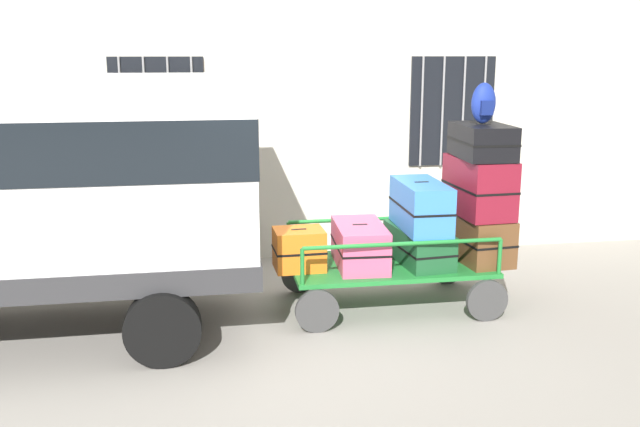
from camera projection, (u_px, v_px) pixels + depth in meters
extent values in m
plane|color=gray|center=(326.00, 318.00, 7.45)|extent=(40.00, 40.00, 0.00)
cube|color=beige|center=(294.00, 75.00, 9.28)|extent=(12.00, 0.30, 5.00)
cube|color=black|center=(158.00, 116.00, 8.94)|extent=(1.20, 0.04, 1.50)
cylinder|color=gray|center=(122.00, 116.00, 8.83)|extent=(0.03, 0.03, 1.50)
cylinder|color=gray|center=(146.00, 116.00, 8.87)|extent=(0.03, 0.03, 1.50)
cylinder|color=gray|center=(170.00, 116.00, 8.92)|extent=(0.03, 0.03, 1.50)
cylinder|color=gray|center=(193.00, 115.00, 8.97)|extent=(0.03, 0.03, 1.50)
cube|color=black|center=(452.00, 111.00, 9.60)|extent=(1.20, 0.04, 1.50)
cylinder|color=gray|center=(422.00, 112.00, 9.48)|extent=(0.03, 0.03, 1.50)
cylinder|color=gray|center=(443.00, 112.00, 9.53)|extent=(0.03, 0.03, 1.50)
cylinder|color=gray|center=(463.00, 111.00, 9.58)|extent=(0.03, 0.03, 1.50)
cylinder|color=gray|center=(484.00, 111.00, 9.63)|extent=(0.03, 0.03, 1.50)
cube|color=#2D2D30|center=(0.00, 263.00, 6.82)|extent=(5.04, 1.95, 0.24)
cylinder|color=black|center=(163.00, 328.00, 6.26)|extent=(0.70, 0.22, 0.70)
cube|color=#1E722D|center=(389.00, 265.00, 7.71)|extent=(2.20, 1.19, 0.05)
cylinder|color=#383838|center=(487.00, 300.00, 7.33)|extent=(0.45, 0.06, 0.45)
cylinder|color=#383838|center=(447.00, 266.00, 8.51)|extent=(0.45, 0.06, 0.45)
cylinder|color=#383838|center=(317.00, 311.00, 7.02)|extent=(0.45, 0.06, 0.45)
cylinder|color=#383838|center=(300.00, 274.00, 8.21)|extent=(0.45, 0.06, 0.45)
cylinder|color=#1E722D|center=(500.00, 256.00, 7.30)|extent=(0.04, 0.04, 0.38)
cylinder|color=#1E722D|center=(461.00, 230.00, 8.37)|extent=(0.04, 0.04, 0.38)
cylinder|color=#1E722D|center=(302.00, 267.00, 6.95)|extent=(0.04, 0.04, 0.38)
cylinder|color=#1E722D|center=(289.00, 238.00, 8.02)|extent=(0.04, 0.04, 0.38)
cylinder|color=#1E722D|center=(404.00, 244.00, 7.08)|extent=(2.12, 0.04, 0.04)
cylinder|color=#1E722D|center=(377.00, 219.00, 8.15)|extent=(2.12, 0.04, 0.04)
cube|color=orange|center=(299.00, 249.00, 7.45)|extent=(0.54, 0.46, 0.44)
cube|color=black|center=(299.00, 249.00, 7.45)|extent=(0.55, 0.47, 0.02)
cube|color=black|center=(299.00, 230.00, 7.40)|extent=(0.16, 0.03, 0.02)
cube|color=#CC4C72|center=(360.00, 245.00, 7.58)|extent=(0.57, 0.99, 0.46)
cube|color=black|center=(360.00, 245.00, 7.58)|extent=(0.58, 1.00, 0.02)
cube|color=black|center=(360.00, 225.00, 7.53)|extent=(0.16, 0.04, 0.02)
cube|color=#194C28|center=(418.00, 245.00, 7.72)|extent=(0.57, 1.05, 0.38)
cube|color=black|center=(418.00, 245.00, 7.72)|extent=(0.58, 1.06, 0.02)
cube|color=black|center=(419.00, 229.00, 7.67)|extent=(0.16, 0.05, 0.02)
cube|color=#3372C6|center=(421.00, 206.00, 7.58)|extent=(0.46, 1.02, 0.52)
cube|color=black|center=(421.00, 206.00, 7.58)|extent=(0.47, 1.03, 0.02)
cube|color=black|center=(422.00, 183.00, 7.52)|extent=(0.16, 0.03, 0.02)
cube|color=brown|center=(475.00, 236.00, 7.84)|extent=(0.58, 1.08, 0.51)
cube|color=black|center=(475.00, 236.00, 7.84)|extent=(0.59, 1.09, 0.02)
cube|color=black|center=(476.00, 215.00, 7.78)|extent=(0.16, 0.05, 0.02)
cube|color=maroon|center=(479.00, 187.00, 7.68)|extent=(0.55, 0.96, 0.64)
cube|color=black|center=(479.00, 187.00, 7.68)|extent=(0.56, 0.97, 0.02)
cube|color=black|center=(481.00, 159.00, 7.60)|extent=(0.16, 0.04, 0.02)
cube|color=black|center=(482.00, 141.00, 7.54)|extent=(0.55, 0.90, 0.37)
cube|color=black|center=(482.00, 141.00, 7.54)|extent=(0.56, 0.91, 0.02)
cube|color=black|center=(483.00, 125.00, 7.50)|extent=(0.16, 0.04, 0.02)
ellipsoid|color=navy|center=(483.00, 103.00, 7.47)|extent=(0.27, 0.19, 0.44)
cube|color=navy|center=(487.00, 108.00, 7.39)|extent=(0.14, 0.06, 0.15)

